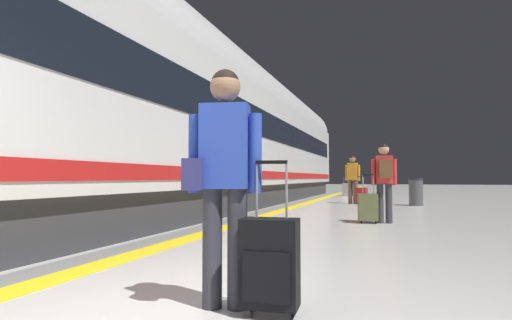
# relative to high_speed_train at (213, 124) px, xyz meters

# --- Properties ---
(safety_line_strip) EXTENTS (0.36, 80.00, 0.01)m
(safety_line_strip) POSITION_rel_high_speed_train_xyz_m (2.06, 0.78, -2.50)
(safety_line_strip) COLOR yellow
(safety_line_strip) RESTS_ON ground
(tactile_edge_band) EXTENTS (0.57, 80.00, 0.01)m
(tactile_edge_band) POSITION_rel_high_speed_train_xyz_m (1.75, 0.78, -2.50)
(tactile_edge_band) COLOR slate
(tactile_edge_band) RESTS_ON ground
(high_speed_train) EXTENTS (2.94, 29.41, 4.97)m
(high_speed_train) POSITION_rel_high_speed_train_xyz_m (0.00, 0.00, 0.00)
(high_speed_train) COLOR #38383D
(high_speed_train) RESTS_ON ground
(traveller_foreground) EXTENTS (0.55, 0.35, 1.70)m
(traveller_foreground) POSITION_rel_high_speed_train_xyz_m (3.83, -8.38, -1.52)
(traveller_foreground) COLOR #383842
(traveller_foreground) RESTS_ON ground
(rolling_suitcase_foreground) EXTENTS (0.39, 0.26, 1.04)m
(rolling_suitcase_foreground) POSITION_rel_high_speed_train_xyz_m (4.19, -8.44, -2.15)
(rolling_suitcase_foreground) COLOR black
(rolling_suitcase_foreground) RESTS_ON ground
(passenger_near) EXTENTS (0.50, 0.35, 1.61)m
(passenger_near) POSITION_rel_high_speed_train_xyz_m (4.85, -2.34, -1.54)
(passenger_near) COLOR #383842
(passenger_near) RESTS_ON ground
(suitcase_near) EXTENTS (0.42, 0.30, 0.99)m
(suitcase_near) POSITION_rel_high_speed_train_xyz_m (4.53, -2.47, -2.17)
(suitcase_near) COLOR #596038
(suitcase_near) RESTS_ON ground
(passenger_mid) EXTENTS (0.53, 0.26, 1.71)m
(passenger_mid) POSITION_rel_high_speed_train_xyz_m (3.69, 3.98, -1.51)
(passenger_mid) COLOR brown
(passenger_mid) RESTS_ON ground
(suitcase_mid) EXTENTS (0.43, 0.33, 0.97)m
(suitcase_mid) POSITION_rel_high_speed_train_xyz_m (4.01, 3.66, -2.18)
(suitcase_mid) COLOR #A51E1E
(suitcase_mid) RESTS_ON ground
(passenger_far) EXTENTS (0.46, 0.29, 1.57)m
(passenger_far) POSITION_rel_high_speed_train_xyz_m (3.13, 10.69, -1.59)
(passenger_far) COLOR brown
(passenger_far) RESTS_ON ground
(suitcase_far) EXTENTS (0.41, 0.29, 1.03)m
(suitcase_far) POSITION_rel_high_speed_train_xyz_m (2.81, 10.42, -2.15)
(suitcase_far) COLOR #9E9EA3
(suitcase_far) RESTS_ON ground
(waste_bin) EXTENTS (0.46, 0.46, 0.91)m
(waste_bin) POSITION_rel_high_speed_train_xyz_m (5.77, 3.51, -2.04)
(waste_bin) COLOR #4C4C51
(waste_bin) RESTS_ON ground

